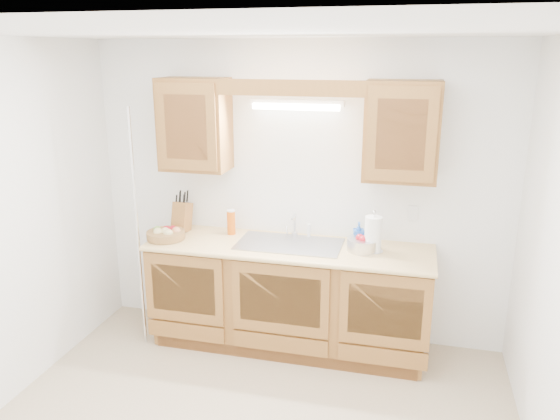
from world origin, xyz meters
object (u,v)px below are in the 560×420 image
(knife_block, at_px, (182,216))
(paper_towel, at_px, (373,235))
(fruit_basket, at_px, (166,234))
(apple_bowl, at_px, (364,243))

(knife_block, height_order, paper_towel, knife_block)
(knife_block, bearing_deg, fruit_basket, -95.91)
(fruit_basket, bearing_deg, knife_block, 79.77)
(paper_towel, distance_m, apple_bowl, 0.11)
(paper_towel, bearing_deg, apple_bowl, 168.81)
(fruit_basket, distance_m, paper_towel, 1.70)
(knife_block, height_order, apple_bowl, knife_block)
(fruit_basket, distance_m, apple_bowl, 1.62)
(fruit_basket, bearing_deg, apple_bowl, 4.36)
(fruit_basket, distance_m, knife_block, 0.26)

